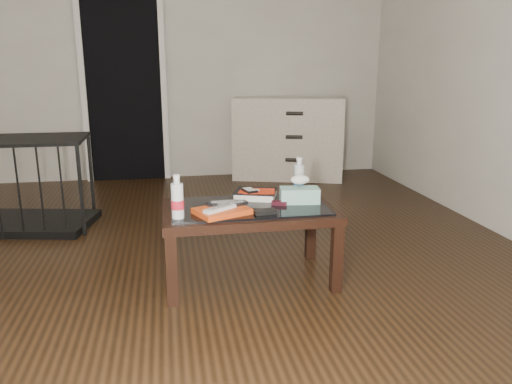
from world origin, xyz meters
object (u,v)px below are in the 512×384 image
(coffee_table, at_px, (249,216))
(pet_crate, at_px, (31,199))
(water_bottle_right, at_px, (299,176))
(textbook, at_px, (256,194))
(tissue_box, at_px, (300,195))
(dresser, at_px, (288,138))
(water_bottle_left, at_px, (177,197))

(coffee_table, distance_m, pet_crate, 2.00)
(pet_crate, relative_size, water_bottle_right, 4.20)
(pet_crate, distance_m, textbook, 1.97)
(textbook, xyz_separation_m, tissue_box, (0.24, -0.15, 0.02))
(coffee_table, bearing_deg, water_bottle_right, 30.25)
(dresser, distance_m, water_bottle_left, 3.09)
(dresser, distance_m, pet_crate, 2.78)
(pet_crate, xyz_separation_m, textbook, (1.60, -1.12, 0.25))
(textbook, height_order, water_bottle_right, water_bottle_right)
(coffee_table, bearing_deg, pet_crate, 140.13)
(coffee_table, relative_size, water_bottle_right, 4.20)
(water_bottle_right, bearing_deg, dresser, 77.67)
(coffee_table, height_order, dresser, dresser)
(water_bottle_left, distance_m, tissue_box, 0.75)
(water_bottle_left, xyz_separation_m, water_bottle_right, (0.77, 0.37, 0.00))
(pet_crate, bearing_deg, dresser, 40.61)
(dresser, distance_m, textbook, 2.60)
(water_bottle_left, bearing_deg, water_bottle_right, 25.79)
(pet_crate, bearing_deg, water_bottle_right, -18.15)
(dresser, bearing_deg, textbook, -91.65)
(pet_crate, height_order, tissue_box, pet_crate)
(coffee_table, xyz_separation_m, tissue_box, (0.31, 0.01, 0.11))
(coffee_table, relative_size, water_bottle_left, 4.20)
(coffee_table, xyz_separation_m, pet_crate, (-1.53, 1.28, -0.17))
(coffee_table, relative_size, textbook, 4.00)
(water_bottle_left, relative_size, tissue_box, 1.03)
(pet_crate, relative_size, tissue_box, 4.35)
(pet_crate, bearing_deg, textbook, -23.52)
(pet_crate, distance_m, water_bottle_left, 1.86)
(pet_crate, xyz_separation_m, water_bottle_left, (1.12, -1.44, 0.35))
(tissue_box, bearing_deg, textbook, 155.88)
(water_bottle_right, relative_size, tissue_box, 1.03)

